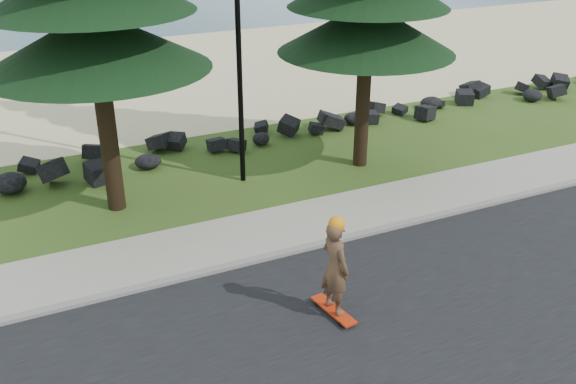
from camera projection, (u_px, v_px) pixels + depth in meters
name	position (u px, v px, depth m)	size (l,w,h in m)	color
ground	(293.00, 231.00, 15.14)	(160.00, 160.00, 0.00)	#375119
road	(400.00, 342.00, 11.47)	(160.00, 7.00, 0.02)	black
kerb	(310.00, 247.00, 14.39)	(160.00, 0.20, 0.10)	gray
sidewalk	(289.00, 226.00, 15.29)	(160.00, 2.00, 0.08)	gray
beach_sand	(145.00, 78.00, 26.97)	(160.00, 15.00, 0.01)	beige
seawall_boulders	(215.00, 150.00, 19.71)	(60.00, 2.40, 1.10)	black
lamp_post	(238.00, 29.00, 15.95)	(0.25, 0.14, 8.14)	black
skateboarder	(335.00, 268.00, 11.76)	(0.55, 1.15, 2.10)	red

